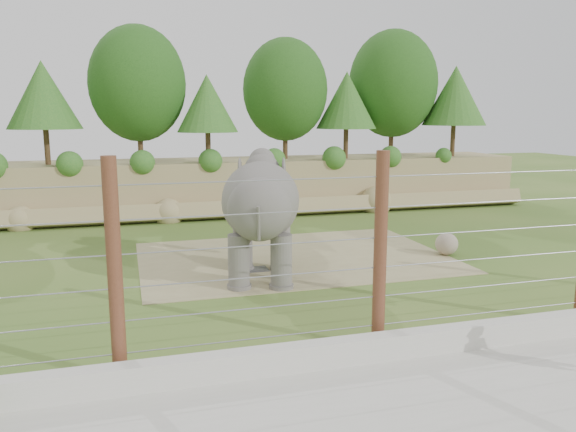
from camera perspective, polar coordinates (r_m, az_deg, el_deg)
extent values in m
plane|color=#3D6620|center=(15.76, 2.05, -6.98)|extent=(90.00, 90.00, 0.00)
cube|color=tan|center=(27.91, -6.33, 3.15)|extent=(30.00, 4.00, 2.50)
cube|color=tan|center=(25.80, -5.40, 0.57)|extent=(30.00, 1.37, 1.07)
cylinder|color=#3F2B19|center=(27.02, -23.28, 6.49)|extent=(0.24, 0.24, 1.58)
sphere|color=#193F13|center=(27.00, -23.61, 11.02)|extent=(3.60, 3.60, 3.60)
cylinder|color=#3F2B19|center=(27.33, -14.78, 7.39)|extent=(0.24, 0.24, 1.92)
sphere|color=#193F13|center=(27.34, -15.03, 12.86)|extent=(4.40, 4.40, 4.40)
cylinder|color=#3F2B19|center=(26.40, -8.11, 6.96)|extent=(0.24, 0.24, 1.40)
sphere|color=#193F13|center=(26.36, -8.22, 11.08)|extent=(3.20, 3.20, 3.20)
cylinder|color=#3F2B19|center=(28.20, -0.28, 7.69)|extent=(0.24, 0.24, 1.82)
sphere|color=#193F13|center=(28.20, -0.28, 12.71)|extent=(4.16, 4.16, 4.16)
cylinder|color=#3F2B19|center=(28.62, 5.89, 7.36)|extent=(0.24, 0.24, 1.50)
sphere|color=#193F13|center=(28.59, 5.97, 11.45)|extent=(3.44, 3.44, 3.44)
cylinder|color=#3F2B19|center=(30.75, 10.43, 7.93)|extent=(0.24, 0.24, 2.03)
sphere|color=#193F13|center=(30.77, 10.60, 13.06)|extent=(4.64, 4.64, 4.64)
cylinder|color=#3F2B19|center=(31.20, 16.39, 7.36)|extent=(0.24, 0.24, 1.64)
sphere|color=#193F13|center=(31.18, 16.60, 11.46)|extent=(3.76, 3.76, 3.76)
cube|color=#988B5F|center=(18.66, 0.62, -4.21)|extent=(10.00, 7.00, 0.02)
cube|color=#262628|center=(17.14, -3.73, -5.46)|extent=(1.00, 0.60, 0.03)
sphere|color=gray|center=(19.57, 15.81, -2.75)|extent=(0.75, 0.75, 0.75)
cube|color=beige|center=(11.33, 10.20, -12.88)|extent=(26.00, 0.35, 0.50)
cube|color=beige|center=(9.87, 15.57, -18.35)|extent=(26.00, 4.00, 0.01)
cylinder|color=#4F2719|center=(10.15, -17.19, -5.45)|extent=(0.26, 0.26, 4.00)
cylinder|color=#4F2719|center=(11.20, 9.35, -3.67)|extent=(0.26, 0.26, 4.00)
cylinder|color=#97979C|center=(11.65, 9.13, -10.85)|extent=(20.00, 0.02, 0.02)
cylinder|color=#97979C|center=(11.45, 9.21, -8.05)|extent=(20.00, 0.02, 0.02)
cylinder|color=#97979C|center=(11.27, 9.30, -5.15)|extent=(20.00, 0.02, 0.02)
cylinder|color=#97979C|center=(11.13, 9.39, -2.17)|extent=(20.00, 0.02, 0.02)
cylinder|color=#97979C|center=(11.02, 9.48, 0.88)|extent=(20.00, 0.02, 0.02)
cylinder|color=#97979C|center=(10.94, 9.57, 3.98)|extent=(20.00, 0.02, 0.02)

